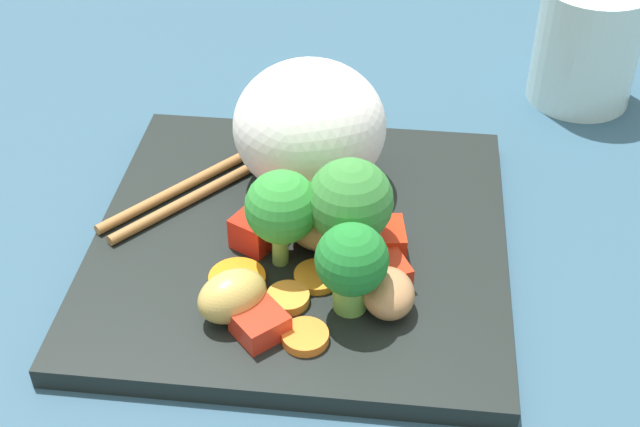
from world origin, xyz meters
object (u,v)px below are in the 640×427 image
rice_mound (309,127)px  broccoli_floret_2 (351,263)px  square_plate (301,242)px  chopstick_pair (250,160)px  drinking_glass (587,45)px  carrot_slice_1 (342,220)px

rice_mound → broccoli_floret_2: 11.67cm
square_plate → rice_mound: (0.04, -5.21, 4.72)cm
square_plate → chopstick_pair: chopstick_pair is taller
broccoli_floret_2 → square_plate: bearing=-60.6°
chopstick_pair → drinking_glass: bearing=160.3°
broccoli_floret_2 → carrot_slice_1: size_ratio=2.03×
carrot_slice_1 → drinking_glass: size_ratio=0.31×
square_plate → broccoli_floret_2: 7.85cm
rice_mound → chopstick_pair: (4.03, -1.49, -3.78)cm
carrot_slice_1 → chopstick_pair: 8.45cm
carrot_slice_1 → chopstick_pair: same height
broccoli_floret_2 → drinking_glass: drinking_glass is taller
drinking_glass → rice_mound: bearing=37.6°
carrot_slice_1 → chopstick_pair: (6.42, -5.49, 0.04)cm
broccoli_floret_2 → drinking_glass: size_ratio=0.63×
square_plate → drinking_glass: bearing=-133.5°
rice_mound → chopstick_pair: 5.72cm
drinking_glass → carrot_slice_1: bearing=48.5°
rice_mound → chopstick_pair: bearing=-20.3°
carrot_slice_1 → chopstick_pair: size_ratio=0.15×
square_plate → rice_mound: rice_mound is taller
rice_mound → drinking_glass: size_ratio=1.06×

